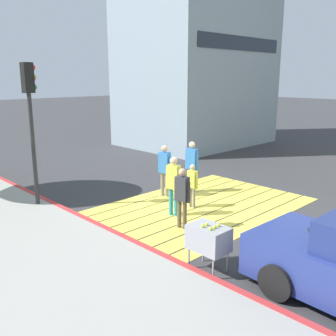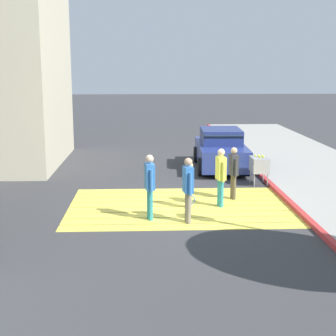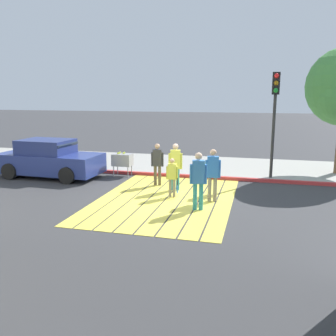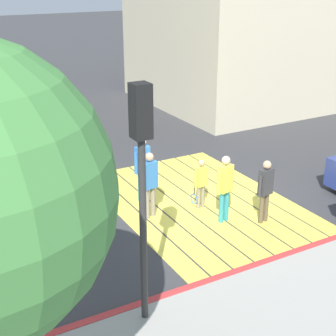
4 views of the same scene
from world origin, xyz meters
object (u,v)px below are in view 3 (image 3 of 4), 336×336
at_px(traffic_light_corner, 275,104).
at_px(pedestrian_teen_behind, 213,171).
at_px(pedestrian_adult_side, 198,177).
at_px(pedestrian_adult_trailing, 157,161).
at_px(pedestrian_child_with_racket, 172,175).
at_px(car_parked_near_curb, 50,160).
at_px(pedestrian_adult_lead, 175,163).
at_px(tennis_ball_cart, 122,160).

distance_m(traffic_light_corner, pedestrian_teen_behind, 4.45).
distance_m(pedestrian_adult_side, pedestrian_teen_behind, 1.03).
relative_size(pedestrian_adult_trailing, pedestrian_child_with_racket, 1.21).
distance_m(car_parked_near_curb, pedestrian_adult_lead, 5.68).
bearing_deg(car_parked_near_curb, pedestrian_teen_behind, 75.07).
height_order(traffic_light_corner, pedestrian_child_with_racket, traffic_light_corner).
distance_m(pedestrian_adult_lead, pedestrian_adult_side, 2.36).
height_order(car_parked_near_curb, pedestrian_adult_trailing, pedestrian_adult_trailing).
relative_size(pedestrian_adult_trailing, pedestrian_adult_side, 0.92).
height_order(traffic_light_corner, pedestrian_adult_lead, traffic_light_corner).
relative_size(pedestrian_teen_behind, pedestrian_child_with_racket, 1.29).
bearing_deg(pedestrian_child_with_racket, car_parked_near_curb, -106.71).
height_order(car_parked_near_curb, tennis_ball_cart, car_parked_near_curb).
bearing_deg(car_parked_near_curb, pedestrian_child_with_racket, 73.29).
height_order(tennis_ball_cart, pedestrian_adult_lead, pedestrian_adult_lead).
relative_size(pedestrian_adult_lead, pedestrian_teen_behind, 0.99).
relative_size(traffic_light_corner, pedestrian_adult_trailing, 2.64).
bearing_deg(pedestrian_adult_lead, pedestrian_child_with_racket, 6.89).
relative_size(car_parked_near_curb, tennis_ball_cart, 4.28).
relative_size(car_parked_near_curb, pedestrian_teen_behind, 2.55).
distance_m(pedestrian_adult_lead, pedestrian_teen_behind, 1.82).
xyz_separation_m(car_parked_near_curb, pedestrian_child_with_racket, (1.72, 5.72, 0.02)).
bearing_deg(pedestrian_adult_lead, pedestrian_adult_side, 29.91).
height_order(pedestrian_adult_trailing, pedestrian_adult_side, pedestrian_adult_side).
height_order(pedestrian_adult_side, pedestrian_child_with_racket, pedestrian_adult_side).
height_order(traffic_light_corner, pedestrian_adult_trailing, traffic_light_corner).
distance_m(car_parked_near_curb, tennis_ball_cart, 3.04).
height_order(traffic_light_corner, pedestrian_adult_side, traffic_light_corner).
relative_size(traffic_light_corner, pedestrian_teen_behind, 2.48).
bearing_deg(pedestrian_teen_behind, car_parked_near_curb, -104.93).
bearing_deg(car_parked_near_curb, pedestrian_adult_trailing, 86.23).
height_order(pedestrian_adult_lead, pedestrian_adult_trailing, pedestrian_adult_lead).
height_order(car_parked_near_curb, pedestrian_adult_lead, pedestrian_adult_lead).
xyz_separation_m(car_parked_near_curb, pedestrian_teen_behind, (1.89, 7.09, 0.26)).
bearing_deg(pedestrian_adult_lead, pedestrian_teen_behind, 54.23).
xyz_separation_m(tennis_ball_cart, pedestrian_adult_side, (3.77, 3.89, 0.32)).
distance_m(traffic_light_corner, pedestrian_adult_lead, 4.62).
bearing_deg(traffic_light_corner, pedestrian_adult_trailing, -65.69).
xyz_separation_m(pedestrian_adult_trailing, pedestrian_child_with_racket, (1.40, 0.93, -0.18)).
relative_size(tennis_ball_cart, pedestrian_adult_side, 0.58).
relative_size(pedestrian_adult_side, pedestrian_teen_behind, 1.02).
bearing_deg(pedestrian_child_with_racket, tennis_ball_cart, -132.90).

